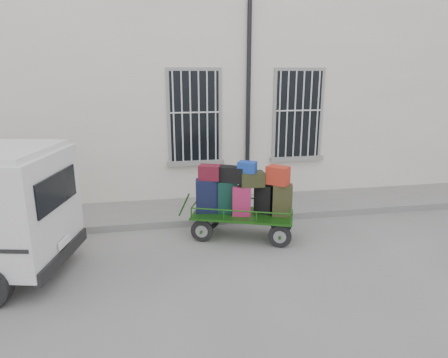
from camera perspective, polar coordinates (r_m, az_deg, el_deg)
ground at (r=7.84m, az=1.60°, el=-10.09°), size 80.00×80.00×0.00m
building at (r=12.52m, az=-3.78°, el=13.56°), size 24.00×5.15×6.00m
sidewalk at (r=9.81m, az=-1.13°, el=-4.30°), size 24.00×1.70×0.15m
luggage_cart at (r=8.10m, az=2.69°, el=-2.63°), size 2.39×1.58×1.62m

